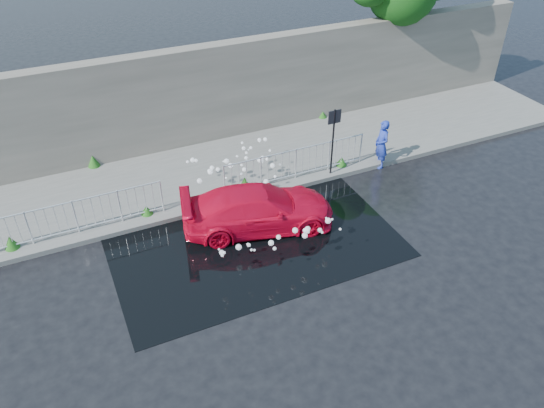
% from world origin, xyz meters
% --- Properties ---
extents(ground, '(90.00, 90.00, 0.00)m').
position_xyz_m(ground, '(0.00, 0.00, 0.00)').
color(ground, black).
rests_on(ground, ground).
extents(pavement, '(30.00, 4.00, 0.15)m').
position_xyz_m(pavement, '(0.00, 5.00, 0.07)').
color(pavement, '#5C5D58').
rests_on(pavement, ground).
extents(curb, '(30.00, 0.25, 0.16)m').
position_xyz_m(curb, '(0.00, 3.00, 0.08)').
color(curb, '#5C5D58').
rests_on(curb, ground).
extents(retaining_wall, '(30.00, 0.60, 3.50)m').
position_xyz_m(retaining_wall, '(0.00, 7.20, 1.90)').
color(retaining_wall, '#5B554C').
rests_on(retaining_wall, pavement).
extents(puddle, '(8.00, 5.00, 0.01)m').
position_xyz_m(puddle, '(0.50, 1.00, 0.01)').
color(puddle, black).
rests_on(puddle, ground).
extents(sign_post, '(0.45, 0.06, 2.50)m').
position_xyz_m(sign_post, '(4.20, 3.10, 1.72)').
color(sign_post, black).
rests_on(sign_post, ground).
extents(railing_left, '(5.05, 0.05, 1.10)m').
position_xyz_m(railing_left, '(-4.00, 3.35, 0.74)').
color(railing_left, silver).
rests_on(railing_left, pavement).
extents(railing_right, '(5.05, 0.05, 1.10)m').
position_xyz_m(railing_right, '(3.00, 3.35, 0.74)').
color(railing_right, silver).
rests_on(railing_right, pavement).
extents(weeds, '(12.17, 3.93, 0.46)m').
position_xyz_m(weeds, '(-0.46, 4.47, 0.34)').
color(weeds, '#1C4612').
rests_on(weeds, pavement).
extents(water_spray, '(3.55, 5.53, 1.04)m').
position_xyz_m(water_spray, '(0.98, 2.55, 0.74)').
color(water_spray, white).
rests_on(water_spray, ground).
extents(red_car, '(4.71, 2.75, 1.28)m').
position_xyz_m(red_car, '(0.91, 1.62, 0.64)').
color(red_car, red).
rests_on(red_car, ground).
extents(person, '(0.49, 0.68, 1.74)m').
position_xyz_m(person, '(6.10, 3.00, 0.87)').
color(person, '#2135A5').
rests_on(person, ground).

